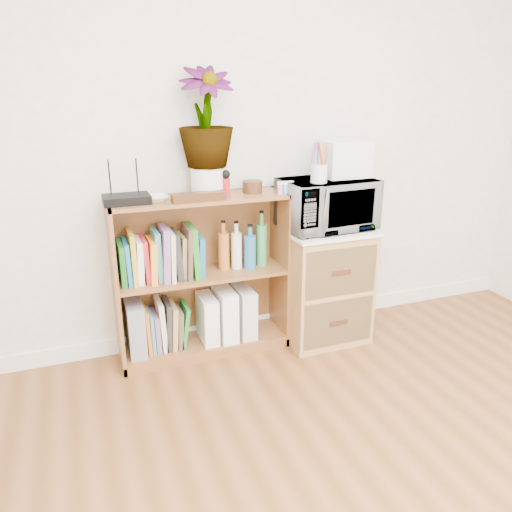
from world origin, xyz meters
TOP-DOWN VIEW (x-y plane):
  - skirting_board at (0.00, 2.24)m, footprint 4.00×0.02m
  - bookshelf at (-0.35, 2.10)m, footprint 1.00×0.30m
  - wicker_unit at (0.40, 2.02)m, footprint 0.50×0.45m
  - microwave at (0.40, 2.02)m, footprint 0.56×0.40m
  - pen_cup at (0.30, 1.94)m, footprint 0.09×0.09m
  - small_appliance at (0.53, 2.07)m, footprint 0.27×0.22m
  - router at (-0.74, 2.08)m, footprint 0.24×0.16m
  - white_bowl at (-0.59, 2.07)m, footprint 0.13×0.13m
  - plant_pot at (-0.29, 2.12)m, footprint 0.19×0.19m
  - potted_plant at (-0.29, 2.12)m, footprint 0.30×0.30m
  - trinket_box at (-0.38, 2.00)m, footprint 0.29×0.07m
  - kokeshi_doll at (-0.21, 2.06)m, footprint 0.04×0.04m
  - wooden_bowl at (-0.03, 2.11)m, footprint 0.11×0.11m
  - paint_jars at (0.13, 2.01)m, footprint 0.12×0.04m
  - file_box at (-0.75, 2.10)m, footprint 0.09×0.25m
  - magazine_holder_left at (-0.33, 2.09)m, footprint 0.09×0.23m
  - magazine_holder_mid at (-0.22, 2.09)m, footprint 0.10×0.25m
  - magazine_holder_right at (-0.10, 2.09)m, footprint 0.10×0.24m
  - cookbooks at (-0.58, 2.10)m, footprint 0.46×0.20m
  - liquor_bottles at (-0.09, 2.10)m, footprint 0.30×0.07m
  - lower_books at (-0.58, 2.10)m, footprint 0.26×0.19m

SIDE VIEW (x-z plane):
  - skirting_board at x=0.00m, z-range 0.00..0.10m
  - lower_books at x=-0.58m, z-range 0.05..0.35m
  - magazine_holder_left at x=-0.33m, z-range 0.07..0.35m
  - magazine_holder_right at x=-0.10m, z-range 0.07..0.37m
  - file_box at x=-0.75m, z-range 0.07..0.38m
  - magazine_holder_mid at x=-0.22m, z-range 0.07..0.38m
  - wicker_unit at x=0.40m, z-range 0.00..0.70m
  - bookshelf at x=-0.35m, z-range 0.00..0.95m
  - cookbooks at x=-0.58m, z-range 0.48..0.78m
  - liquor_bottles at x=-0.09m, z-range 0.48..0.81m
  - microwave at x=0.40m, z-range 0.72..1.01m
  - white_bowl at x=-0.59m, z-range 0.95..0.98m
  - router at x=-0.74m, z-range 0.95..0.99m
  - trinket_box at x=-0.38m, z-range 0.95..1.00m
  - paint_jars at x=0.13m, z-range 0.95..1.01m
  - wooden_bowl at x=-0.03m, z-range 0.95..1.02m
  - kokeshi_doll at x=-0.21m, z-range 0.95..1.05m
  - plant_pot at x=-0.29m, z-range 0.95..1.11m
  - pen_cup at x=0.30m, z-range 1.01..1.12m
  - small_appliance at x=0.53m, z-range 1.01..1.23m
  - potted_plant at x=-0.29m, z-range 1.11..1.64m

